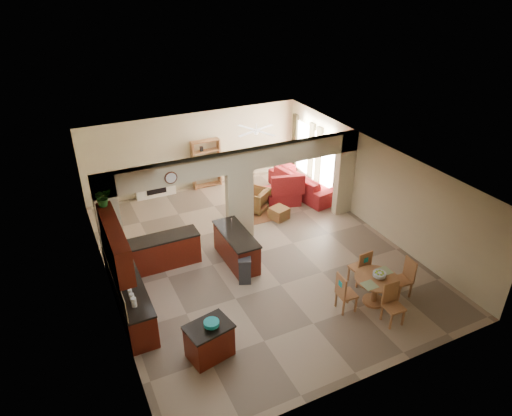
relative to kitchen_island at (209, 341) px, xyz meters
name	(u,v)px	position (x,y,z in m)	size (l,w,h in m)	color
floor	(254,254)	(2.50, 3.06, -0.41)	(10.00, 10.00, 0.00)	gray
ceiling	(254,164)	(2.50, 3.06, 2.39)	(10.00, 10.00, 0.00)	white
wall_back	(195,151)	(2.50, 8.06, 0.99)	(8.00, 8.00, 0.00)	tan
wall_front	(369,328)	(2.50, -1.94, 0.99)	(8.00, 8.00, 0.00)	tan
wall_left	(104,246)	(-1.50, 3.06, 0.99)	(10.00, 10.00, 0.00)	tan
wall_right	(372,184)	(6.50, 3.06, 0.99)	(10.00, 10.00, 0.00)	tan
partition_left_pier	(109,224)	(-1.20, 4.06, 0.99)	(0.60, 0.25, 2.80)	tan
partition_center_pier	(240,205)	(2.50, 4.06, 0.69)	(0.80, 0.25, 2.20)	tan
partition_right_pier	(345,174)	(6.20, 4.06, 0.99)	(0.60, 0.25, 2.80)	tan
partition_header	(239,161)	(2.50, 4.06, 2.09)	(8.00, 0.25, 0.60)	tan
kitchen_counter	(142,275)	(-0.76, 2.81, 0.05)	(2.52, 3.29, 1.48)	#401407
upper_cabinets	(115,242)	(-1.32, 2.26, 1.51)	(0.35, 2.40, 0.90)	#401407
peninsula	(236,247)	(1.90, 2.95, 0.05)	(0.70, 1.85, 0.91)	#401407
wall_clock	(171,178)	(0.50, 3.91, 2.04)	(0.34, 0.34, 0.03)	#53291B
rug	(260,213)	(3.70, 5.16, -0.41)	(1.60, 1.30, 0.01)	brown
fireplace	(155,180)	(0.90, 7.89, 0.20)	(1.60, 0.35, 1.20)	white
shelving_unit	(206,164)	(2.85, 7.88, 0.49)	(1.00, 0.32, 1.80)	brown
window_a	(329,164)	(6.47, 5.36, 0.79)	(0.02, 0.90, 1.90)	white
window_b	(303,148)	(6.47, 7.06, 0.79)	(0.02, 0.90, 1.90)	white
glazed_door	(315,159)	(6.47, 6.21, 0.64)	(0.02, 0.70, 2.10)	white
drape_a_left	(337,170)	(6.43, 4.76, 0.79)	(0.10, 0.28, 2.30)	#381E16
drape_a_right	(318,158)	(6.43, 5.96, 0.79)	(0.10, 0.28, 2.30)	#381E16
drape_b_left	(311,153)	(6.43, 6.46, 0.79)	(0.10, 0.28, 2.30)	#381E16
drape_b_right	(295,143)	(6.43, 7.66, 0.79)	(0.10, 0.28, 2.30)	#381E16
ceiling_fan	(256,130)	(4.00, 6.06, 2.15)	(1.00, 1.00, 0.10)	white
kitchen_island	(209,341)	(0.00, 0.00, 0.00)	(1.06, 0.85, 0.82)	#401407
teal_bowl	(212,324)	(0.05, -0.06, 0.48)	(0.32, 0.32, 0.15)	teal
trash_can	(245,272)	(1.71, 1.98, -0.08)	(0.31, 0.27, 0.67)	#2C2C2E
dining_table	(376,286)	(4.25, -0.12, 0.08)	(1.07, 1.07, 0.73)	brown
fruit_bowl	(379,275)	(4.30, -0.13, 0.40)	(0.32, 0.32, 0.17)	#76A122
sofa	(304,182)	(5.80, 5.83, 0.00)	(1.11, 2.83, 0.83)	maroon
chaise	(282,196)	(4.76, 5.54, -0.18)	(1.15, 0.94, 0.46)	maroon
armchair	(255,199)	(3.66, 5.44, -0.03)	(0.82, 0.84, 0.77)	maroon
ottoman	(279,213)	(4.11, 4.56, -0.22)	(0.52, 0.52, 0.38)	maroon
plant	(103,197)	(-1.32, 3.24, 2.18)	(0.39, 0.34, 0.44)	#164D14
chair_north	(362,266)	(4.38, 0.62, 0.14)	(0.44, 0.45, 1.02)	brown
chair_east	(405,276)	(5.10, -0.19, 0.14)	(0.45, 0.45, 1.02)	brown
chair_south	(392,301)	(4.17, -0.80, 0.14)	(0.44, 0.44, 1.02)	brown
chair_west	(344,292)	(3.38, -0.03, 0.14)	(0.45, 0.45, 1.02)	brown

